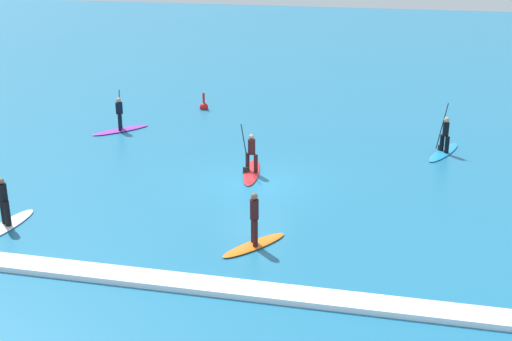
% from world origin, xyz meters
% --- Properties ---
extents(ground_plane, '(120.00, 120.00, 0.00)m').
position_xyz_m(ground_plane, '(0.00, 0.00, 0.00)').
color(ground_plane, '#1E6B93').
rests_on(ground_plane, ground).
extents(surfer_on_purple_board, '(2.56, 2.79, 2.10)m').
position_xyz_m(surfer_on_purple_board, '(-8.36, 5.57, 0.44)').
color(surfer_on_purple_board, purple).
rests_on(surfer_on_purple_board, ground_plane).
extents(surfer_on_blue_board, '(1.82, 3.27, 2.37)m').
position_xyz_m(surfer_on_blue_board, '(7.66, 5.53, 0.41)').
color(surfer_on_blue_board, '#1E8CD1').
rests_on(surfer_on_blue_board, ground_plane).
extents(surfer_on_orange_board, '(2.04, 2.54, 1.90)m').
position_xyz_m(surfer_on_orange_board, '(1.25, -5.80, 0.49)').
color(surfer_on_orange_board, orange).
rests_on(surfer_on_orange_board, ground_plane).
extents(surfer_on_white_board, '(0.98, 2.96, 1.81)m').
position_xyz_m(surfer_on_white_board, '(-7.62, -6.18, 0.43)').
color(surfer_on_white_board, white).
rests_on(surfer_on_white_board, ground_plane).
extents(surfer_on_red_board, '(1.10, 3.33, 2.22)m').
position_xyz_m(surfer_on_red_board, '(-0.42, 0.99, 0.40)').
color(surfer_on_red_board, red).
rests_on(surfer_on_red_board, ground_plane).
extents(marker_buoy, '(0.49, 0.49, 1.08)m').
position_xyz_m(marker_buoy, '(-5.43, 10.58, 0.17)').
color(marker_buoy, red).
rests_on(marker_buoy, ground_plane).
extents(wave_crest, '(21.28, 0.90, 0.18)m').
position_xyz_m(wave_crest, '(0.00, -8.79, 0.09)').
color(wave_crest, white).
rests_on(wave_crest, ground_plane).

